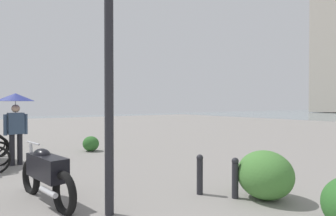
% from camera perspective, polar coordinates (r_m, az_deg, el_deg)
% --- Properties ---
extents(lamppost, '(0.98, 0.28, 4.07)m').
position_cam_1_polar(lamppost, '(4.55, -11.96, 13.23)').
color(lamppost, '#232328').
rests_on(lamppost, ground).
extents(motorcycle, '(2.16, 0.49, 1.06)m').
position_cam_1_polar(motorcycle, '(5.53, -23.63, -12.08)').
color(motorcycle, black).
rests_on(motorcycle, ground).
extents(pedestrian, '(1.00, 1.00, 2.03)m').
position_cam_1_polar(pedestrian, '(8.97, -28.61, -0.08)').
color(pedestrian, black).
rests_on(pedestrian, ground).
extents(bollard_near, '(0.13, 0.13, 0.75)m').
position_cam_1_polar(bollard_near, '(5.43, 13.52, -13.50)').
color(bollard_near, '#232328').
rests_on(bollard_near, ground).
extents(bollard_mid, '(0.13, 0.13, 0.77)m').
position_cam_1_polar(bollard_mid, '(5.53, 6.49, -13.09)').
color(bollard_mid, '#232328').
rests_on(bollard_mid, ground).
extents(shrub_round, '(0.64, 0.58, 0.54)m').
position_cam_1_polar(shrub_round, '(10.70, -15.44, -7.01)').
color(shrub_round, '#2D6628').
rests_on(shrub_round, ground).
extents(shrub_wide, '(1.04, 0.93, 0.88)m').
position_cam_1_polar(shrub_wide, '(5.53, 19.14, -12.72)').
color(shrub_wide, '#477F38').
rests_on(shrub_wide, ground).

